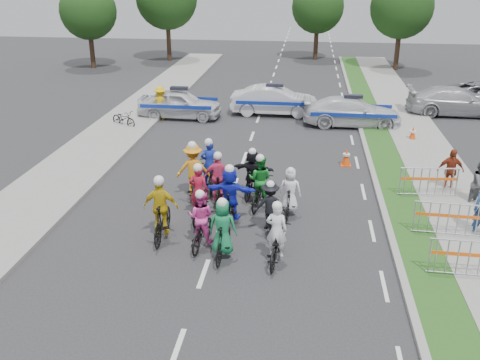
# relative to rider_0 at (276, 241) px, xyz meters

# --- Properties ---
(ground) EXTENTS (90.00, 90.00, 0.00)m
(ground) POSITION_rel_rider_0_xyz_m (-1.82, -0.87, -0.60)
(ground) COLOR #28282B
(ground) RESTS_ON ground
(curb_right) EXTENTS (0.20, 60.00, 0.12)m
(curb_right) POSITION_rel_rider_0_xyz_m (3.28, 4.13, -0.54)
(curb_right) COLOR gray
(curb_right) RESTS_ON ground
(grass_strip) EXTENTS (1.20, 60.00, 0.11)m
(grass_strip) POSITION_rel_rider_0_xyz_m (3.98, 4.13, -0.55)
(grass_strip) COLOR #244C18
(grass_strip) RESTS_ON ground
(sidewalk_right) EXTENTS (2.40, 60.00, 0.13)m
(sidewalk_right) POSITION_rel_rider_0_xyz_m (5.78, 4.13, -0.54)
(sidewalk_right) COLOR gray
(sidewalk_right) RESTS_ON ground
(sidewalk_left) EXTENTS (3.00, 60.00, 0.13)m
(sidewalk_left) POSITION_rel_rider_0_xyz_m (-8.32, 4.13, -0.54)
(sidewalk_left) COLOR gray
(sidewalk_left) RESTS_ON ground
(rider_0) EXTENTS (0.81, 1.84, 1.82)m
(rider_0) POSITION_rel_rider_0_xyz_m (0.00, 0.00, 0.00)
(rider_0) COLOR black
(rider_0) RESTS_ON ground
(rider_1) EXTENTS (0.80, 1.76, 1.82)m
(rider_1) POSITION_rel_rider_0_xyz_m (-1.45, 0.02, 0.11)
(rider_1) COLOR black
(rider_1) RESTS_ON ground
(rider_2) EXTENTS (0.80, 1.79, 1.77)m
(rider_2) POSITION_rel_rider_0_xyz_m (-2.15, 0.59, 0.06)
(rider_2) COLOR black
(rider_2) RESTS_ON ground
(rider_3) EXTENTS (1.02, 1.93, 2.02)m
(rider_3) POSITION_rel_rider_0_xyz_m (-3.37, 0.86, 0.17)
(rider_3) COLOR black
(rider_3) RESTS_ON ground
(rider_4) EXTENTS (1.01, 1.73, 1.71)m
(rider_4) POSITION_rel_rider_0_xyz_m (-0.29, 1.66, 0.07)
(rider_4) COLOR black
(rider_4) RESTS_ON ground
(rider_5) EXTENTS (1.58, 1.89, 1.96)m
(rider_5) POSITION_rel_rider_0_xyz_m (-1.56, 2.15, 0.22)
(rider_5) COLOR black
(rider_5) RESTS_ON ground
(rider_6) EXTENTS (0.69, 1.88, 1.90)m
(rider_6) POSITION_rel_rider_0_xyz_m (-2.55, 2.27, 0.03)
(rider_6) COLOR black
(rider_6) RESTS_ON ground
(rider_7) EXTENTS (0.74, 1.62, 1.67)m
(rider_7) POSITION_rel_rider_0_xyz_m (0.24, 2.93, 0.05)
(rider_7) COLOR black
(rider_7) RESTS_ON ground
(rider_8) EXTENTS (0.96, 1.91, 1.86)m
(rider_8) POSITION_rel_rider_0_xyz_m (-0.76, 3.46, 0.09)
(rider_8) COLOR black
(rider_8) RESTS_ON ground
(rider_9) EXTENTS (0.98, 1.83, 1.88)m
(rider_9) POSITION_rel_rider_0_xyz_m (-2.13, 3.47, 0.12)
(rider_9) COLOR black
(rider_9) RESTS_ON ground
(rider_10) EXTENTS (1.23, 2.10, 2.05)m
(rider_10) POSITION_rel_rider_0_xyz_m (-3.07, 3.93, 0.18)
(rider_10) COLOR black
(rider_10) RESTS_ON ground
(rider_11) EXTENTS (1.49, 1.77, 1.80)m
(rider_11) POSITION_rel_rider_0_xyz_m (-1.09, 4.23, 0.16)
(rider_11) COLOR black
(rider_11) RESTS_ON ground
(rider_12) EXTENTS (1.03, 1.99, 1.93)m
(rider_12) POSITION_rel_rider_0_xyz_m (-2.65, 4.67, 0.03)
(rider_12) COLOR black
(rider_12) RESTS_ON ground
(police_car_0) EXTENTS (4.37, 1.88, 1.47)m
(police_car_0) POSITION_rel_rider_0_xyz_m (-5.89, 13.90, 0.13)
(police_car_0) COLOR silver
(police_car_0) RESTS_ON ground
(police_car_1) EXTENTS (4.56, 1.60, 1.50)m
(police_car_1) POSITION_rel_rider_0_xyz_m (-1.07, 15.16, 0.15)
(police_car_1) COLOR silver
(police_car_1) RESTS_ON ground
(police_car_2) EXTENTS (4.84, 2.07, 1.39)m
(police_car_2) POSITION_rel_rider_0_xyz_m (2.89, 13.57, 0.09)
(police_car_2) COLOR silver
(police_car_2) RESTS_ON ground
(civilian_sedan) EXTENTS (5.03, 2.07, 1.46)m
(civilian_sedan) POSITION_rel_rider_0_xyz_m (8.46, 16.29, 0.13)
(civilian_sedan) COLOR #ACACB1
(civilian_sedan) RESTS_ON ground
(spectator_1) EXTENTS (0.96, 0.93, 1.55)m
(spectator_1) POSITION_rel_rider_0_xyz_m (6.43, 4.44, 0.17)
(spectator_1) COLOR #5D5E62
(spectator_1) RESTS_ON ground
(spectator_2) EXTENTS (0.94, 0.43, 1.57)m
(spectator_2) POSITION_rel_rider_0_xyz_m (5.73, 5.56, 0.18)
(spectator_2) COLOR maroon
(spectator_2) RESTS_ON ground
(marshal_hiviz) EXTENTS (1.12, 0.64, 1.72)m
(marshal_hiviz) POSITION_rel_rider_0_xyz_m (-6.79, 13.44, 0.26)
(marshal_hiviz) COLOR #ECB80C
(marshal_hiviz) RESTS_ON ground
(barrier_0) EXTENTS (2.01, 0.55, 1.12)m
(barrier_0) POSITION_rel_rider_0_xyz_m (4.88, -0.29, -0.04)
(barrier_0) COLOR #A5A8AD
(barrier_0) RESTS_ON ground
(barrier_1) EXTENTS (2.02, 0.61, 1.12)m
(barrier_1) POSITION_rel_rider_0_xyz_m (4.88, 1.97, -0.04)
(barrier_1) COLOR #A5A8AD
(barrier_1) RESTS_ON ground
(barrier_2) EXTENTS (2.03, 0.67, 1.12)m
(barrier_2) POSITION_rel_rider_0_xyz_m (4.88, 4.84, -0.04)
(barrier_2) COLOR #A5A8AD
(barrier_2) RESTS_ON ground
(cone_0) EXTENTS (0.40, 0.40, 0.70)m
(cone_0) POSITION_rel_rider_0_xyz_m (2.30, 7.77, -0.26)
(cone_0) COLOR #F24C0C
(cone_0) RESTS_ON ground
(cone_1) EXTENTS (0.40, 0.40, 0.70)m
(cone_1) POSITION_rel_rider_0_xyz_m (5.47, 11.32, -0.26)
(cone_1) COLOR #F24C0C
(cone_1) RESTS_ON ground
(parked_bike) EXTENTS (1.63, 1.25, 0.82)m
(parked_bike) POSITION_rel_rider_0_xyz_m (-8.27, 11.91, -0.19)
(parked_bike) COLOR black
(parked_bike) RESTS_ON ground
(tree_0) EXTENTS (4.20, 4.20, 6.30)m
(tree_0) POSITION_rel_rider_0_xyz_m (-15.82, 27.13, 3.58)
(tree_0) COLOR #382619
(tree_0) RESTS_ON ground
(tree_1) EXTENTS (4.55, 4.55, 6.82)m
(tree_1) POSITION_rel_rider_0_xyz_m (7.18, 29.13, 3.93)
(tree_1) COLOR #382619
(tree_1) RESTS_ON ground
(tree_4) EXTENTS (4.20, 4.20, 6.30)m
(tree_4) POSITION_rel_rider_0_xyz_m (1.18, 33.13, 3.58)
(tree_4) COLOR #382619
(tree_4) RESTS_ON ground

